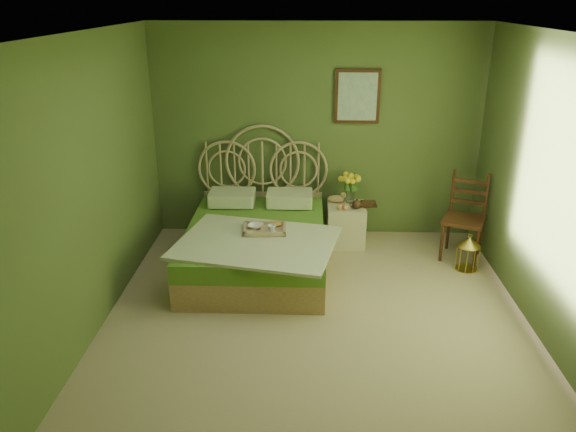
{
  "coord_description": "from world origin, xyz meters",
  "views": [
    {
      "loc": [
        -0.1,
        -4.51,
        2.88
      ],
      "look_at": [
        -0.3,
        1.0,
        0.7
      ],
      "focal_mm": 35.0,
      "sensor_mm": 36.0,
      "label": 1
    }
  ],
  "objects_px": {
    "nightstand": "(347,217)",
    "birdcage": "(468,254)",
    "bed": "(257,241)",
    "chair": "(463,211)"
  },
  "relations": [
    {
      "from": "bed",
      "to": "birdcage",
      "type": "xyz_separation_m",
      "value": [
        2.36,
        -0.01,
        -0.12
      ]
    },
    {
      "from": "bed",
      "to": "chair",
      "type": "relative_size",
      "value": 2.25
    },
    {
      "from": "bed",
      "to": "chair",
      "type": "xyz_separation_m",
      "value": [
        2.36,
        0.37,
        0.25
      ]
    },
    {
      "from": "chair",
      "to": "birdcage",
      "type": "bearing_deg",
      "value": -66.36
    },
    {
      "from": "bed",
      "to": "chair",
      "type": "bearing_deg",
      "value": 8.83
    },
    {
      "from": "nightstand",
      "to": "birdcage",
      "type": "bearing_deg",
      "value": -27.23
    },
    {
      "from": "birdcage",
      "to": "chair",
      "type": "bearing_deg",
      "value": 90.0
    },
    {
      "from": "nightstand",
      "to": "birdcage",
      "type": "relative_size",
      "value": 2.41
    },
    {
      "from": "nightstand",
      "to": "chair",
      "type": "height_order",
      "value": "chair"
    },
    {
      "from": "nightstand",
      "to": "birdcage",
      "type": "distance_m",
      "value": 1.48
    }
  ]
}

